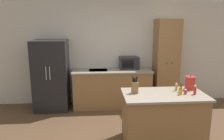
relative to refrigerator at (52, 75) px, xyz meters
The scene contains 13 objects.
wall_back 1.88m from the refrigerator, 12.38° to the left, with size 7.20×0.06×2.60m.
refrigerator is the anchor object (origin of this frame).
back_counter 1.50m from the refrigerator, ahead, with size 1.92×0.67×0.93m.
pantry_cabinet 2.82m from the refrigerator, ahead, with size 0.56×0.54×2.14m.
kitchen_island 2.82m from the refrigerator, 38.31° to the right, with size 1.39×0.79×0.89m.
microwave 1.91m from the refrigerator, ahead, with size 0.47×0.35×0.30m.
knife_block 2.39m from the refrigerator, 44.54° to the right, with size 0.11×0.07×0.30m.
spice_bottle_tall_dark 3.24m from the refrigerator, 34.07° to the right, with size 0.04×0.04×0.16m.
spice_bottle_short_red 3.01m from the refrigerator, 33.54° to the right, with size 0.04×0.04×0.18m.
spice_bottle_amber_oil 3.10m from the refrigerator, 35.16° to the right, with size 0.04×0.04×0.09m.
spice_bottle_green_herb 3.03m from the refrigerator, 36.38° to the right, with size 0.06×0.06×0.12m.
spice_bottle_pale_salt 2.92m from the refrigerator, 32.95° to the right, with size 0.04×0.04×0.14m.
kettle 3.12m from the refrigerator, 29.27° to the right, with size 0.17×0.17×0.26m.
Camera 1 is at (-0.73, -3.20, 2.06)m, focal length 35.00 mm.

